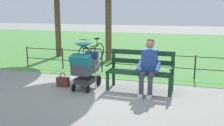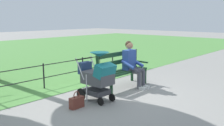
{
  "view_description": "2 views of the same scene",
  "coord_description": "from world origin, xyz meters",
  "px_view_note": "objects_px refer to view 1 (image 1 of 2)",
  "views": [
    {
      "loc": [
        -2.09,
        5.8,
        1.89
      ],
      "look_at": [
        -0.15,
        -0.0,
        0.64
      ],
      "focal_mm": 40.37,
      "sensor_mm": 36.0,
      "label": 1
    },
    {
      "loc": [
        4.38,
        4.22,
        1.9
      ],
      "look_at": [
        -0.22,
        0.12,
        0.79
      ],
      "focal_mm": 39.85,
      "sensor_mm": 36.0,
      "label": 2
    }
  ],
  "objects_px": {
    "park_bench": "(141,69)",
    "person_on_bench": "(149,65)",
    "bicycle": "(92,52)",
    "stroller": "(85,66)",
    "handbag": "(63,82)"
  },
  "relations": [
    {
      "from": "park_bench",
      "to": "person_on_bench",
      "type": "xyz_separation_m",
      "value": [
        -0.23,
        0.22,
        0.15
      ]
    },
    {
      "from": "stroller",
      "to": "bicycle",
      "type": "distance_m",
      "value": 3.63
    },
    {
      "from": "stroller",
      "to": "person_on_bench",
      "type": "bearing_deg",
      "value": -173.61
    },
    {
      "from": "park_bench",
      "to": "person_on_bench",
      "type": "distance_m",
      "value": 0.36
    },
    {
      "from": "park_bench",
      "to": "person_on_bench",
      "type": "relative_size",
      "value": 1.26
    },
    {
      "from": "person_on_bench",
      "to": "stroller",
      "type": "bearing_deg",
      "value": 6.39
    },
    {
      "from": "person_on_bench",
      "to": "stroller",
      "type": "distance_m",
      "value": 1.55
    },
    {
      "from": "park_bench",
      "to": "person_on_bench",
      "type": "bearing_deg",
      "value": 136.41
    },
    {
      "from": "stroller",
      "to": "handbag",
      "type": "distance_m",
      "value": 0.79
    },
    {
      "from": "stroller",
      "to": "handbag",
      "type": "relative_size",
      "value": 3.11
    },
    {
      "from": "person_on_bench",
      "to": "handbag",
      "type": "height_order",
      "value": "person_on_bench"
    },
    {
      "from": "park_bench",
      "to": "stroller",
      "type": "height_order",
      "value": "stroller"
    },
    {
      "from": "park_bench",
      "to": "bicycle",
      "type": "bearing_deg",
      "value": -49.39
    },
    {
      "from": "park_bench",
      "to": "bicycle",
      "type": "xyz_separation_m",
      "value": [
        2.57,
        -3.0,
        -0.16
      ]
    },
    {
      "from": "stroller",
      "to": "handbag",
      "type": "bearing_deg",
      "value": -0.47
    }
  ]
}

